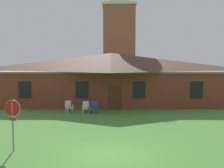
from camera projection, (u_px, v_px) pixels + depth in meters
name	position (u px, v px, depth m)	size (l,w,h in m)	color
ground_plane	(110.00, 154.00, 12.89)	(200.00, 200.00, 0.00)	#477F33
brick_building	(111.00, 77.00, 29.66)	(21.29, 10.40, 5.17)	brown
dome_tower	(120.00, 34.00, 43.35)	(5.18, 5.18, 18.75)	#93563D
stop_sign	(13.00, 115.00, 13.28)	(0.80, 0.18, 2.49)	slate
lawn_chair_by_porch	(69.00, 106.00, 23.57)	(0.81, 0.85, 0.96)	white
lawn_chair_near_door	(86.00, 107.00, 23.22)	(0.66, 0.69, 0.96)	white
lawn_chair_left_end	(94.00, 107.00, 22.99)	(0.80, 0.84, 0.96)	#2D5693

